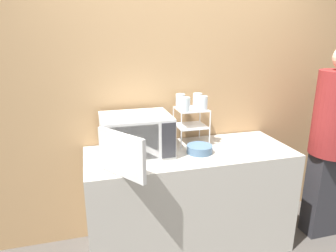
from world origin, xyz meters
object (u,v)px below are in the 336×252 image
object	(u,v)px
glass_back_right	(197,100)
person	(334,135)
glass_front_left	(185,104)
glass_front_right	(203,103)
microwave	(135,135)
dish_rack	(191,118)
glass_back_left	(180,101)
bowl	(200,149)

from	to	relation	value
glass_back_right	person	world-z (taller)	person
glass_back_right	glass_front_left	bearing A→B (deg)	-138.60
glass_front_right	glass_back_right	bearing A→B (deg)	88.44
microwave	glass_front_left	bearing A→B (deg)	7.78
dish_rack	glass_back_left	bearing A→B (deg)	136.31
glass_back_left	person	distance (m)	1.38
glass_front_left	bowl	xyz separation A→B (m)	(0.07, -0.17, -0.34)
glass_front_right	bowl	bearing A→B (deg)	-115.91
bowl	person	world-z (taller)	person
dish_rack	bowl	xyz separation A→B (m)	(-0.01, -0.24, -0.19)
dish_rack	glass_back_right	bearing A→B (deg)	40.39
glass_back_left	bowl	world-z (taller)	glass_back_left
dish_rack	glass_back_left	xyz separation A→B (m)	(-0.08, 0.07, 0.15)
dish_rack	person	bearing A→B (deg)	-16.28
glass_back_left	microwave	bearing A→B (deg)	-154.48
dish_rack	bowl	bearing A→B (deg)	-92.64
dish_rack	glass_front_right	size ratio (longest dim) A/B	2.66
glass_front_left	glass_back_left	size ratio (longest dim) A/B	1.00
microwave	person	xyz separation A→B (m)	(1.71, -0.22, -0.08)
dish_rack	glass_back_left	size ratio (longest dim) A/B	2.66
glass_front_right	person	bearing A→B (deg)	-14.12
microwave	bowl	size ratio (longest dim) A/B	3.77
bowl	person	bearing A→B (deg)	-4.99
glass_front_left	person	distance (m)	1.35
glass_back_right	person	distance (m)	1.23
glass_back_left	bowl	xyz separation A→B (m)	(0.07, -0.32, -0.34)
microwave	glass_back_right	world-z (taller)	glass_back_right
glass_back_right	bowl	world-z (taller)	glass_back_right
glass_front_right	person	xyz separation A→B (m)	(1.13, -0.28, -0.30)
glass_back_left	glass_front_left	bearing A→B (deg)	-92.13
dish_rack	glass_front_right	xyz separation A→B (m)	(0.07, -0.07, 0.15)
glass_front_left	glass_front_right	size ratio (longest dim) A/B	1.00
glass_back_left	bowl	bearing A→B (deg)	-78.28
microwave	glass_back_left	size ratio (longest dim) A/B	6.73
glass_back_right	glass_front_right	size ratio (longest dim) A/B	1.00
glass_front_left	dish_rack	bearing A→B (deg)	42.33
glass_front_left	person	size ratio (longest dim) A/B	0.07
microwave	dish_rack	size ratio (longest dim) A/B	2.53
microwave	glass_back_left	world-z (taller)	glass_back_left
glass_front_left	glass_front_right	xyz separation A→B (m)	(0.16, 0.01, 0.00)
microwave	dish_rack	bearing A→B (deg)	14.66
dish_rack	person	size ratio (longest dim) A/B	0.18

